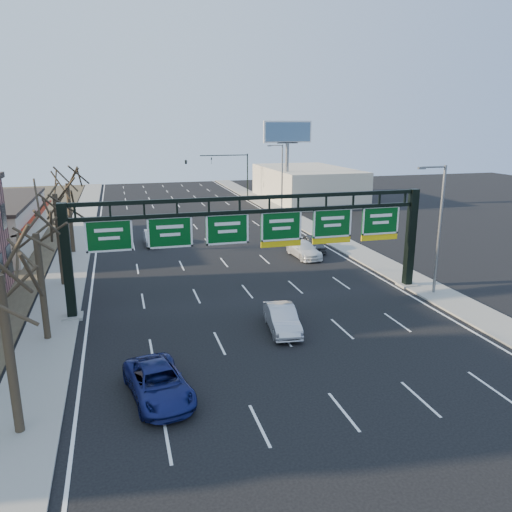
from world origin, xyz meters
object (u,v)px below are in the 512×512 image
object	(u,v)px
car_silver_sedan	(282,319)
car_blue_suv	(158,383)
sign_gantry	(257,234)
car_white_wagon	(304,249)

from	to	relation	value
car_silver_sedan	car_blue_suv	bearing A→B (deg)	-137.28
sign_gantry	car_white_wagon	world-z (taller)	sign_gantry
sign_gantry	car_silver_sedan	xyz separation A→B (m)	(0.03, -5.27, -3.90)
sign_gantry	car_blue_suv	distance (m)	13.72
car_silver_sedan	car_white_wagon	bearing A→B (deg)	71.26
sign_gantry	car_blue_suv	xyz separation A→B (m)	(-7.51, -10.79, -3.93)
sign_gantry	car_white_wagon	xyz separation A→B (m)	(7.17, 9.89, -3.93)
car_white_wagon	car_silver_sedan	bearing A→B (deg)	-118.66
sign_gantry	car_silver_sedan	size ratio (longest dim) A/B	5.57
sign_gantry	car_silver_sedan	bearing A→B (deg)	-89.70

